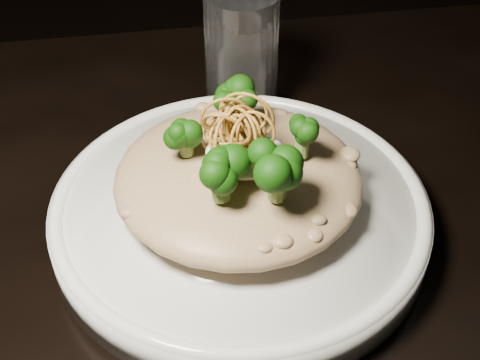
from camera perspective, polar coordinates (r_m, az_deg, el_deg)
name	(u,v)px	position (r m, az deg, el deg)	size (l,w,h in m)	color
table	(335,306)	(0.63, 8.11, -10.57)	(1.10, 0.80, 0.75)	black
plate	(240,214)	(0.57, 0.00, -2.96)	(0.32, 0.32, 0.03)	white
risotto	(238,178)	(0.54, -0.16, 0.21)	(0.20, 0.20, 0.04)	brown
broccoli	(244,133)	(0.51, 0.34, 4.01)	(0.15, 0.15, 0.05)	black
cheese	(245,153)	(0.52, 0.46, 2.33)	(0.06, 0.06, 0.02)	white
shallots	(237,120)	(0.50, -0.27, 5.14)	(0.06, 0.06, 0.04)	brown
drinking_glass	(241,54)	(0.68, 0.13, 10.69)	(0.07, 0.07, 0.13)	white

